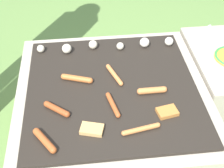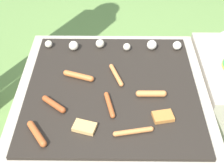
{
  "view_description": "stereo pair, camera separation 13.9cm",
  "coord_description": "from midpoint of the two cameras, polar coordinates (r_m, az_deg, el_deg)",
  "views": [
    {
      "loc": [
        -0.13,
        -1.16,
        1.54
      ],
      "look_at": [
        0.0,
        0.0,
        0.47
      ],
      "focal_mm": 50.0,
      "sensor_mm": 36.0,
      "label": 1
    },
    {
      "loc": [
        0.01,
        -1.17,
        1.54
      ],
      "look_at": [
        0.0,
        0.0,
        0.47
      ],
      "focal_mm": 50.0,
      "sensor_mm": 36.0,
      "label": 2
    }
  ],
  "objects": [
    {
      "name": "sausage_front_right",
      "position": [
        1.64,
        -3.75,
        1.41
      ],
      "size": [
        0.17,
        0.08,
        0.03
      ],
      "color": "#B7602D",
      "rests_on": "grill"
    },
    {
      "name": "sausage_back_center",
      "position": [
        1.4,
        6.82,
        -8.74
      ],
      "size": [
        0.18,
        0.05,
        0.02
      ],
      "color": "#C6753D",
      "rests_on": "grill"
    },
    {
      "name": "sausage_front_center",
      "position": [
        1.49,
        2.2,
        -3.91
      ],
      "size": [
        0.06,
        0.16,
        0.02
      ],
      "color": "#A34C23",
      "rests_on": "grill"
    },
    {
      "name": "sausage_back_left",
      "position": [
        1.65,
        3.17,
        1.57
      ],
      "size": [
        0.08,
        0.17,
        0.02
      ],
      "color": "#C6753D",
      "rests_on": "grill"
    },
    {
      "name": "sausage_mid_right",
      "position": [
        1.51,
        -8.02,
        -3.77
      ],
      "size": [
        0.13,
        0.11,
        0.03
      ],
      "color": "#93421E",
      "rests_on": "grill"
    },
    {
      "name": "mushroom_row",
      "position": [
        1.84,
        3.06,
        7.05
      ],
      "size": [
        0.81,
        0.08,
        0.06
      ],
      "color": "beige",
      "rests_on": "grill"
    },
    {
      "name": "bread_slice_right",
      "position": [
        1.48,
        12.0,
        -5.95
      ],
      "size": [
        0.11,
        0.08,
        0.02
      ],
      "color": "#B27033",
      "rests_on": "grill"
    },
    {
      "name": "sausage_back_right",
      "position": [
        1.56,
        9.73,
        -1.86
      ],
      "size": [
        0.15,
        0.03,
        0.03
      ],
      "color": "#C6753D",
      "rests_on": "grill"
    },
    {
      "name": "sausage_mid_left",
      "position": [
        1.4,
        -10.82,
        -9.03
      ],
      "size": [
        0.11,
        0.14,
        0.03
      ],
      "color": "#A34C23",
      "rests_on": "grill"
    },
    {
      "name": "grill",
      "position": [
        1.76,
        2.27,
        -6.0
      ],
      "size": [
        0.99,
        0.99,
        0.45
      ],
      "color": "#A89E8C",
      "rests_on": "ground_plane"
    },
    {
      "name": "bread_slice_left",
      "position": [
        1.41,
        -2.2,
        -7.99
      ],
      "size": [
        0.11,
        0.09,
        0.02
      ],
      "color": "tan",
      "rests_on": "grill"
    },
    {
      "name": "ground_plane",
      "position": [
        1.94,
        2.09,
        -10.37
      ],
      "size": [
        14.0,
        14.0,
        0.0
      ],
      "primitive_type": "plane",
      "color": "#608442"
    }
  ]
}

